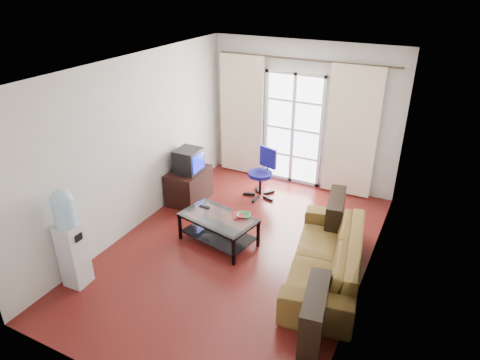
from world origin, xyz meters
The scene contains 20 objects.
floor centered at (0.00, 0.00, 0.00)m, with size 5.20×5.20×0.00m, color maroon.
ceiling centered at (0.00, 0.00, 2.70)m, with size 5.20×5.20×0.00m, color white.
wall_back centered at (0.00, 2.60, 1.35)m, with size 3.60×0.02×2.70m, color silver.
wall_front centered at (0.00, -2.60, 1.35)m, with size 3.60×0.02×2.70m, color silver.
wall_left centered at (-1.80, 0.00, 1.35)m, with size 0.02×5.20×2.70m, color silver.
wall_right centered at (1.80, 0.00, 1.35)m, with size 0.02×5.20×2.70m, color silver.
french_door centered at (-0.15, 2.54, 1.07)m, with size 1.16×0.06×2.15m.
curtain_rod centered at (0.00, 2.50, 2.38)m, with size 0.04×0.04×3.30m, color #4C3F2D.
curtain_left centered at (-1.20, 2.48, 1.20)m, with size 0.90×0.07×2.35m, color #FFF2CD.
curtain_right centered at (0.95, 2.48, 1.20)m, with size 0.90×0.07×2.35m, color #FFF2CD.
radiator centered at (0.80, 2.50, 0.33)m, with size 0.64×0.12×0.64m, color gray.
sofa centered at (1.32, -0.02, 0.33)m, with size 1.24×2.35×0.65m, color brown.
coffee_table centered at (-0.37, 0.03, 0.29)m, with size 1.23×0.86×0.46m.
bowl centered at (-0.02, 0.20, 0.48)m, with size 0.24×0.24×0.05m, color green.
book centered at (-0.18, 0.14, 0.47)m, with size 0.27×0.29×0.02m, color maroon.
remote centered at (-0.70, 0.18, 0.47)m, with size 0.18×0.05×0.02m, color black.
tv_stand centered at (-1.50, 0.97, 0.30)m, with size 0.54×0.81×0.59m, color black.
crt_tv centered at (-1.49, 0.96, 0.80)m, with size 0.46×0.44×0.41m.
task_chair centered at (-0.41, 1.71, 0.27)m, with size 0.78×0.78×0.91m.
water_cooler centered at (-1.58, -1.64, 0.73)m, with size 0.31×0.30×1.40m.
Camera 1 is at (2.39, -4.72, 3.78)m, focal length 32.00 mm.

